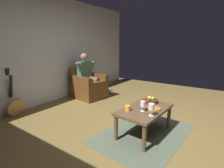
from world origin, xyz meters
The scene contains 12 objects.
ground_plane centered at (0.00, 0.00, 0.00)m, with size 7.49×7.49×0.00m, color brown.
wall_back centered at (0.00, -2.69, 1.30)m, with size 6.64×0.06×2.60m, color silver.
rug centered at (0.11, 0.01, 0.00)m, with size 1.69×1.18×0.01m, color #48523F.
armchair centered at (-0.87, -2.09, 0.31)m, with size 0.81×0.89×0.85m.
person_seated centered at (-0.87, -2.11, 0.65)m, with size 0.65×0.60×1.21m.
coffee_table centered at (0.11, 0.01, 0.37)m, with size 1.03×0.65×0.44m.
guitar centered at (0.91, -2.49, 0.22)m, with size 0.37×0.30×0.97m.
wine_glass_near centered at (0.24, 0.03, 0.55)m, with size 0.08×0.08×0.16m.
wine_glass_far centered at (0.33, 0.20, 0.57)m, with size 0.09×0.09×0.18m.
fruit_bowl centered at (-0.22, -0.03, 0.47)m, with size 0.26×0.26×0.11m.
decorative_dish centered at (0.06, 0.14, 0.45)m, with size 0.22×0.22×0.02m, color #AA6E28.
candle_jar centered at (0.35, -0.17, 0.48)m, with size 0.08×0.08×0.08m, color gold.
Camera 1 is at (2.55, 1.06, 1.44)m, focal length 27.71 mm.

